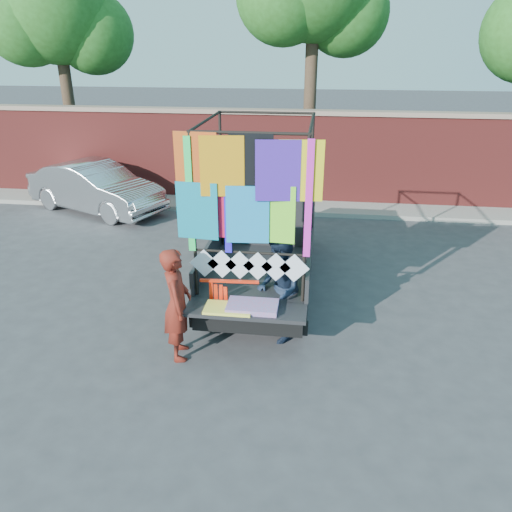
# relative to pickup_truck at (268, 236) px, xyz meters

# --- Properties ---
(ground) EXTENTS (90.00, 90.00, 0.00)m
(ground) POSITION_rel_pickup_truck_xyz_m (-0.48, -1.96, -0.82)
(ground) COLOR #38383A
(ground) RESTS_ON ground
(brick_wall) EXTENTS (30.00, 0.45, 2.61)m
(brick_wall) POSITION_rel_pickup_truck_xyz_m (-0.48, 5.04, 0.50)
(brick_wall) COLOR maroon
(brick_wall) RESTS_ON ground
(curb) EXTENTS (30.00, 1.20, 0.12)m
(curb) POSITION_rel_pickup_truck_xyz_m (-0.48, 4.34, -0.76)
(curb) COLOR gray
(curb) RESTS_ON ground
(tree_left) EXTENTS (4.20, 3.30, 7.05)m
(tree_left) POSITION_rel_pickup_truck_xyz_m (-6.95, 6.16, 4.29)
(tree_left) COLOR #38281C
(tree_left) RESTS_ON ground
(pickup_truck) EXTENTS (2.05, 5.16, 3.25)m
(pickup_truck) POSITION_rel_pickup_truck_xyz_m (0.00, 0.00, 0.00)
(pickup_truck) COLOR black
(pickup_truck) RESTS_ON ground
(sedan) EXTENTS (4.27, 2.92, 1.33)m
(sedan) POSITION_rel_pickup_truck_xyz_m (-5.11, 3.46, -0.16)
(sedan) COLOR #BABDC2
(sedan) RESTS_ON ground
(woman) EXTENTS (0.55, 0.71, 1.71)m
(woman) POSITION_rel_pickup_truck_xyz_m (-0.98, -2.96, 0.04)
(woman) COLOR maroon
(woman) RESTS_ON ground
(man) EXTENTS (0.84, 0.97, 1.72)m
(man) POSITION_rel_pickup_truck_xyz_m (0.43, -2.28, 0.04)
(man) COLOR #162237
(man) RESTS_ON ground
(streamer_bundle) EXTENTS (0.87, 0.09, 0.60)m
(streamer_bundle) POSITION_rel_pickup_truck_xyz_m (-0.37, -2.63, 0.11)
(streamer_bundle) COLOR red
(streamer_bundle) RESTS_ON ground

